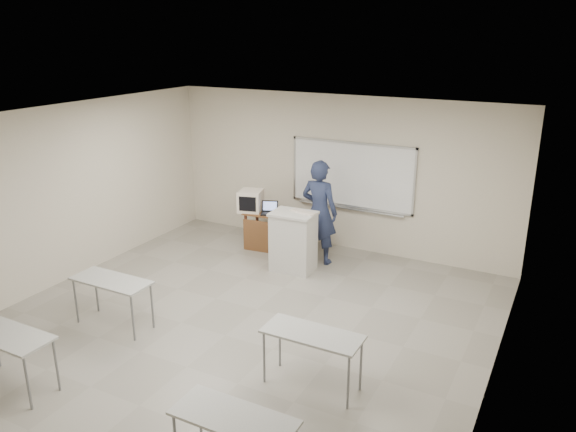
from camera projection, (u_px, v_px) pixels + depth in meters
The scene contains 10 objects.
floor at pixel (225, 336), 7.99m from camera, with size 7.00×8.00×0.01m, color gray.
whiteboard at pixel (352, 176), 10.72m from camera, with size 2.48×0.10×1.31m.
student_desks at pixel (160, 338), 6.64m from camera, with size 4.40×2.20×0.73m.
instructor_desk at pixel (276, 225), 10.92m from camera, with size 1.29×0.64×0.75m.
podium at pixel (293, 242), 10.00m from camera, with size 0.77×0.56×1.09m.
crt_monitor at pixel (251, 200), 11.01m from camera, with size 0.44×0.49×0.42m.
laptop at pixel (271, 211), 10.86m from camera, with size 0.31×0.29×0.23m.
mouse at pixel (282, 216), 10.68m from camera, with size 0.10×0.06×0.04m, color #B7BCC0.
keyboard at pixel (303, 212), 9.83m from camera, with size 0.47×0.16×0.03m, color beige.
presenter at pixel (319, 212), 10.24m from camera, with size 0.71×0.47×1.94m, color black.
Camera 1 is at (4.07, -5.81, 4.14)m, focal length 35.00 mm.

